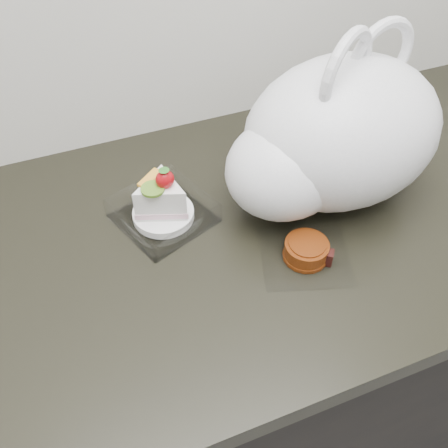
{
  "coord_description": "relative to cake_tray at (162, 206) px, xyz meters",
  "views": [
    {
      "loc": [
        -0.21,
        1.16,
        1.51
      ],
      "look_at": [
        -0.01,
        1.67,
        0.94
      ],
      "focal_mm": 40.0,
      "sensor_mm": 36.0,
      "label": 1
    }
  ],
  "objects": [
    {
      "name": "plastic_bag",
      "position": [
        0.28,
        -0.04,
        0.09
      ],
      "size": [
        0.43,
        0.36,
        0.31
      ],
      "rotation": [
        0.0,
        0.0,
        0.36
      ],
      "color": "white",
      "rests_on": "counter"
    },
    {
      "name": "counter",
      "position": [
        0.08,
        -0.06,
        -0.48
      ],
      "size": [
        2.04,
        0.64,
        0.9
      ],
      "color": "black",
      "rests_on": "ground"
    },
    {
      "name": "cake_tray",
      "position": [
        0.0,
        0.0,
        0.0
      ],
      "size": [
        0.18,
        0.18,
        0.11
      ],
      "rotation": [
        0.0,
        0.0,
        0.35
      ],
      "color": "white",
      "rests_on": "counter"
    },
    {
      "name": "mooncake_wrap",
      "position": [
        0.19,
        -0.17,
        -0.02
      ],
      "size": [
        0.17,
        0.17,
        0.03
      ],
      "rotation": [
        0.0,
        0.0,
        -0.14
      ],
      "color": "white",
      "rests_on": "counter"
    }
  ]
}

